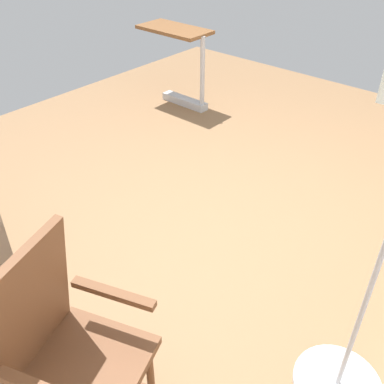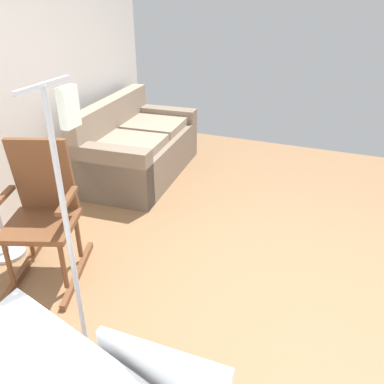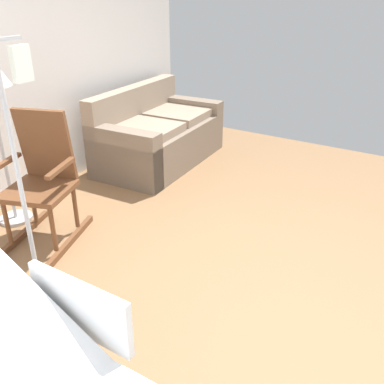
% 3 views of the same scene
% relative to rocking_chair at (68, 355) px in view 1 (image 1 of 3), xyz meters
% --- Properties ---
extents(ground_plane, '(6.28, 6.28, 0.00)m').
position_rel_rocking_chair_xyz_m(ground_plane, '(0.26, -1.68, -0.50)').
color(ground_plane, olive).
extents(rocking_chair, '(0.88, 0.70, 1.05)m').
position_rel_rocking_chair_xyz_m(rocking_chair, '(0.00, 0.00, 0.00)').
color(rocking_chair, brown).
rests_on(rocking_chair, ground).
extents(overbed_table, '(0.84, 0.40, 0.84)m').
position_rel_rocking_chair_xyz_m(overbed_table, '(2.12, -3.02, 0.03)').
color(overbed_table, '#B2B5BA').
rests_on(overbed_table, ground).
extents(iv_pole, '(0.44, 0.44, 1.69)m').
position_rel_rocking_chair_xyz_m(iv_pole, '(-0.82, -0.93, -0.25)').
color(iv_pole, '#B2B5BA').
rests_on(iv_pole, ground).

